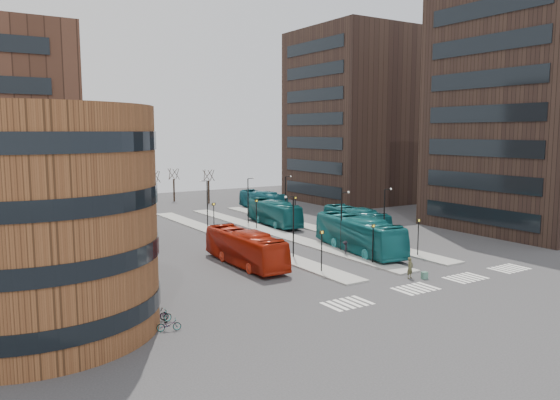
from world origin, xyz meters
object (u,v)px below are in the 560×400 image
teal_bus_a (359,234)px  bicycle_far (160,317)px  teal_bus_c (356,221)px  commuter_c (345,248)px  commuter_a (243,256)px  teal_bus_d (263,201)px  red_bus (245,248)px  bicycle_near (169,325)px  suitcase (424,275)px  commuter_b (349,246)px  teal_bus_b (274,213)px  bicycle_mid (157,314)px  traveller (410,268)px

teal_bus_a → bicycle_far: teal_bus_a is taller
teal_bus_c → commuter_c: 11.80m
teal_bus_a → commuter_a: (-12.74, 1.76, -1.02)m
teal_bus_d → bicycle_far: bearing=-130.1°
commuter_a → bicycle_far: bearing=24.3°
red_bus → commuter_c: size_ratio=7.90×
teal_bus_d → bicycle_near: bearing=-129.0°
red_bus → teal_bus_d: (19.71, 30.17, -0.14)m
suitcase → teal_bus_c: bearing=74.4°
commuter_b → bicycle_far: 25.30m
teal_bus_a → commuter_b: teal_bus_a is taller
teal_bus_b → bicycle_mid: (-26.13, -27.62, -1.19)m
suitcase → bicycle_mid: bicycle_mid is taller
teal_bus_b → traveller: bearing=-92.5°
teal_bus_b → commuter_c: (-3.40, -19.26, -0.90)m
teal_bus_d → red_bus: bearing=-125.3°
bicycle_mid → commuter_a: bearing=-25.2°
teal_bus_c → bicycle_mid: teal_bus_c is taller
teal_bus_c → traveller: (-9.20, -18.03, -0.71)m
red_bus → bicycle_near: (-12.24, -12.40, -1.24)m
traveller → commuter_b: size_ratio=1.19×
teal_bus_c → bicycle_far: 35.51m
suitcase → bicycle_near: size_ratio=0.40×
teal_bus_b → teal_bus_c: 12.04m
suitcase → teal_bus_c: size_ratio=0.05×
red_bus → commuter_a: 0.91m
commuter_c → bicycle_mid: size_ratio=0.99×
suitcase → bicycle_mid: size_ratio=0.40×
commuter_c → bicycle_near: bearing=-20.9°
teal_bus_c → bicycle_near: size_ratio=7.66×
red_bus → bicycle_near: 17.47m
teal_bus_d → bicycle_near: 53.24m
traveller → teal_bus_b: bearing=72.7°
commuter_a → bicycle_near: bearing=28.3°
teal_bus_c → bicycle_far: bearing=-143.0°
red_bus → commuter_a: red_bus is taller
traveller → bicycle_far: (-21.88, 0.88, -0.48)m
traveller → bicycle_near: 21.90m
suitcase → teal_bus_b: (3.36, 29.82, 1.34)m
teal_bus_d → commuter_c: (-9.22, -32.05, -0.75)m
teal_bus_b → commuter_b: teal_bus_b is taller
bicycle_far → commuter_c: bearing=-70.8°
commuter_b → bicycle_far: bearing=98.9°
red_bus → teal_bus_b: 22.25m
teal_bus_a → teal_bus_c: (6.15, 7.76, -0.23)m
bicycle_far → suitcase: bearing=-96.4°
commuter_a → teal_bus_b: bearing=-147.5°
suitcase → bicycle_far: 22.84m
teal_bus_b → commuter_c: size_ratio=7.91×
suitcase → teal_bus_b: bearing=91.7°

